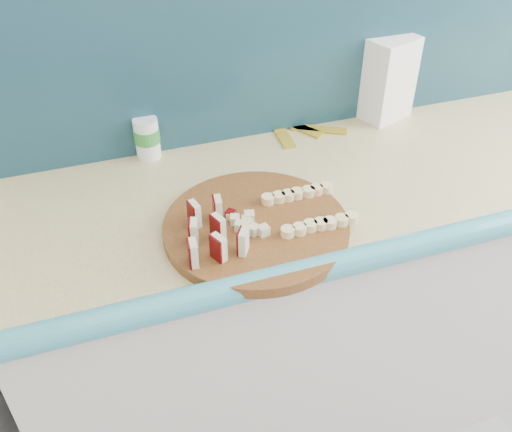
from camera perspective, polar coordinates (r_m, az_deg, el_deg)
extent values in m
cube|color=beige|center=(1.89, 13.88, -6.71)|extent=(2.20, 0.60, 0.88)
cube|color=tan|center=(1.61, 16.28, 4.91)|extent=(2.20, 0.60, 0.03)
cube|color=teal|center=(1.43, 22.56, -1.47)|extent=(2.20, 0.06, 0.03)
cube|color=teal|center=(1.71, 12.62, 17.49)|extent=(2.20, 0.02, 0.50)
cylinder|color=#4A2B10|center=(1.29, 0.00, -1.16)|extent=(0.42, 0.42, 0.03)
cube|color=beige|center=(1.16, -6.24, -3.72)|extent=(0.02, 0.04, 0.06)
cube|color=#470506|center=(1.16, -6.69, -3.82)|extent=(0.00, 0.04, 0.06)
cube|color=beige|center=(1.21, -6.17, -1.66)|extent=(0.02, 0.04, 0.06)
cube|color=#470506|center=(1.21, -6.61, -1.76)|extent=(0.00, 0.04, 0.06)
cube|color=beige|center=(1.26, -6.12, 0.23)|extent=(0.02, 0.04, 0.06)
cube|color=#470506|center=(1.26, -6.53, 0.14)|extent=(0.00, 0.04, 0.06)
cube|color=beige|center=(1.17, -3.71, -3.15)|extent=(0.02, 0.04, 0.06)
cube|color=#470506|center=(1.17, -4.15, -3.25)|extent=(0.00, 0.04, 0.06)
cube|color=beige|center=(1.22, -3.75, -1.13)|extent=(0.02, 0.04, 0.06)
cube|color=#470506|center=(1.22, -4.18, -1.23)|extent=(0.00, 0.04, 0.06)
cube|color=beige|center=(1.27, -3.79, 0.72)|extent=(0.02, 0.04, 0.06)
cube|color=#470506|center=(1.27, -4.20, 0.63)|extent=(0.00, 0.04, 0.06)
cube|color=beige|center=(1.18, -1.23, -2.58)|extent=(0.02, 0.04, 0.06)
cube|color=#470506|center=(1.18, -1.66, -2.68)|extent=(0.00, 0.04, 0.06)
cube|color=beige|center=(1.27, -0.70, -0.49)|extent=(0.02, 0.02, 0.02)
cube|color=beige|center=(1.27, -0.55, -0.22)|extent=(0.02, 0.02, 0.02)
cube|color=#470506|center=(1.28, -0.77, 0.10)|extent=(0.02, 0.02, 0.02)
cube|color=beige|center=(1.27, -1.18, -0.28)|extent=(0.02, 0.02, 0.02)
cube|color=beige|center=(1.28, -1.62, -0.17)|extent=(0.02, 0.02, 0.02)
cube|color=beige|center=(1.27, -2.21, -0.29)|extent=(0.02, 0.02, 0.02)
cube|color=beige|center=(1.26, -1.66, -0.61)|extent=(0.02, 0.02, 0.02)
cube|color=beige|center=(1.26, -1.89, -0.91)|extent=(0.02, 0.02, 0.02)
cube|color=#470506|center=(1.25, -1.75, -1.31)|extent=(0.02, 0.02, 0.02)
cube|color=beige|center=(1.25, -1.10, -1.00)|extent=(0.02, 0.02, 0.02)
cube|color=beige|center=(1.25, -0.61, -1.17)|extent=(0.02, 0.02, 0.02)
cube|color=beige|center=(1.26, -0.75, -0.72)|extent=(0.02, 0.02, 0.02)
cube|color=beige|center=(1.26, -0.31, -0.64)|extent=(0.02, 0.02, 0.02)
cylinder|color=beige|center=(1.24, 3.26, -1.57)|extent=(0.03, 0.03, 0.02)
cylinder|color=beige|center=(1.25, 4.33, -1.32)|extent=(0.03, 0.03, 0.02)
cylinder|color=beige|center=(1.26, 5.38, -1.08)|extent=(0.03, 0.03, 0.02)
cylinder|color=beige|center=(1.27, 6.42, -0.84)|extent=(0.03, 0.03, 0.02)
cylinder|color=beige|center=(1.28, 7.45, -0.60)|extent=(0.03, 0.03, 0.02)
cylinder|color=beige|center=(1.29, 8.46, -0.36)|extent=(0.03, 0.03, 0.02)
cylinder|color=beige|center=(1.30, 9.45, -0.13)|extent=(0.03, 0.03, 0.02)
cylinder|color=beige|center=(1.33, 1.22, 1.68)|extent=(0.03, 0.03, 0.02)
cylinder|color=beige|center=(1.34, 2.23, 1.89)|extent=(0.03, 0.03, 0.02)
cylinder|color=beige|center=(1.35, 3.23, 2.10)|extent=(0.03, 0.03, 0.02)
cylinder|color=beige|center=(1.36, 4.21, 2.30)|extent=(0.03, 0.03, 0.02)
cylinder|color=beige|center=(1.37, 5.19, 2.51)|extent=(0.03, 0.03, 0.02)
cylinder|color=beige|center=(1.38, 6.15, 2.71)|extent=(0.03, 0.03, 0.02)
cylinder|color=beige|center=(1.38, 7.09, 2.90)|extent=(0.03, 0.03, 0.02)
cube|color=white|center=(1.75, 13.07, 13.25)|extent=(0.17, 0.14, 0.24)
cylinder|color=white|center=(1.56, -10.83, 7.65)|extent=(0.07, 0.07, 0.11)
cylinder|color=#318735|center=(1.55, -10.87, 7.95)|extent=(0.07, 0.07, 0.04)
cube|color=gold|center=(1.66, 2.61, 8.22)|extent=(0.05, 0.16, 0.01)
cube|color=gold|center=(1.69, 4.30, 8.85)|extent=(0.11, 0.16, 0.01)
cube|color=gold|center=(1.69, 6.30, 8.62)|extent=(0.16, 0.11, 0.01)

